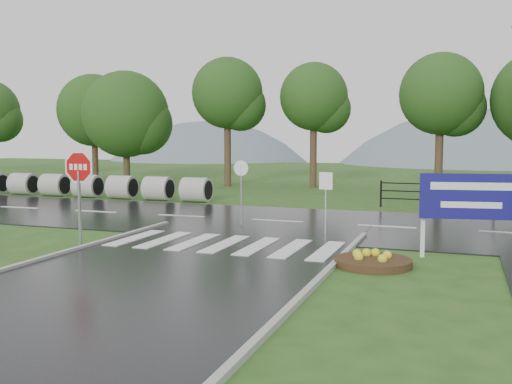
% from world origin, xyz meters
% --- Properties ---
extents(ground, '(120.00, 120.00, 0.00)m').
position_xyz_m(ground, '(0.00, 0.00, 0.00)').
color(ground, '#294F1A').
rests_on(ground, ground).
extents(main_road, '(90.00, 8.00, 0.04)m').
position_xyz_m(main_road, '(0.00, 10.00, 0.00)').
color(main_road, black).
rests_on(main_road, ground).
extents(crosswalk, '(6.50, 2.80, 0.02)m').
position_xyz_m(crosswalk, '(0.00, 5.00, 0.06)').
color(crosswalk, silver).
rests_on(crosswalk, ground).
extents(fence_west, '(9.58, 0.08, 1.20)m').
position_xyz_m(fence_west, '(7.75, 16.00, 0.72)').
color(fence_west, black).
rests_on(fence_west, ground).
extents(hills, '(102.00, 48.00, 48.00)m').
position_xyz_m(hills, '(3.49, 65.00, -15.54)').
color(hills, slate).
rests_on(hills, ground).
extents(treeline, '(83.20, 5.20, 10.00)m').
position_xyz_m(treeline, '(1.00, 24.00, 0.00)').
color(treeline, '#1C4114').
rests_on(treeline, ground).
extents(culvert_pipes, '(13.90, 1.20, 1.20)m').
position_xyz_m(culvert_pipes, '(-12.05, 15.00, 0.60)').
color(culvert_pipes, '#9E9B93').
rests_on(culvert_pipes, ground).
extents(stop_sign, '(1.31, 0.07, 2.94)m').
position_xyz_m(stop_sign, '(-4.04, 3.71, 2.03)').
color(stop_sign, '#939399').
rests_on(stop_sign, ground).
extents(estate_billboard, '(2.51, 0.50, 2.22)m').
position_xyz_m(estate_billboard, '(6.65, 5.32, 1.53)').
color(estate_billboard, silver).
rests_on(estate_billboard, ground).
extents(flower_bed, '(1.88, 1.88, 0.38)m').
position_xyz_m(flower_bed, '(4.43, 3.80, 0.14)').
color(flower_bed, '#332111').
rests_on(flower_bed, ground).
extents(reg_sign_small, '(0.45, 0.09, 2.03)m').
position_xyz_m(reg_sign_small, '(2.34, 7.73, 1.45)').
color(reg_sign_small, '#939399').
rests_on(reg_sign_small, ground).
extents(reg_sign_round, '(0.54, 0.07, 2.33)m').
position_xyz_m(reg_sign_round, '(-0.91, 8.63, 1.47)').
color(reg_sign_round, '#939399').
rests_on(reg_sign_round, ground).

